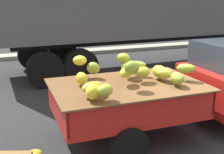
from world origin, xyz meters
name	(u,v)px	position (x,y,z in m)	size (l,w,h in m)	color
ground	(185,125)	(0.00, 0.00, 0.00)	(220.00, 220.00, 0.00)	#28282B
curb_strip	(80,52)	(0.00, 8.39, 0.08)	(80.00, 0.80, 0.16)	gray
pickup_truck	(210,84)	(0.47, -0.11, 0.89)	(4.82, 1.85, 1.70)	#B21E19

